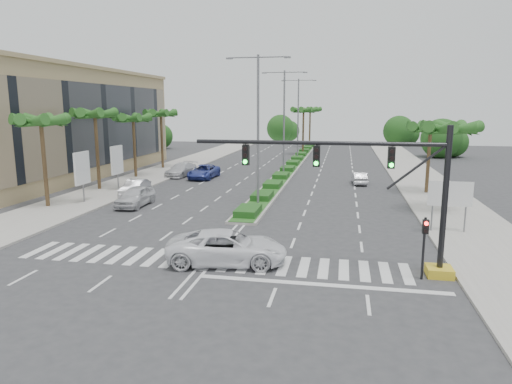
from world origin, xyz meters
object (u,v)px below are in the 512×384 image
(car_parked_b, at_px, (135,188))
(car_crossing, at_px, (227,247))
(car_parked_d, at_px, (181,170))
(car_right, at_px, (359,178))
(car_parked_c, at_px, (204,172))
(car_parked_a, at_px, (135,196))

(car_parked_b, height_order, car_crossing, car_crossing)
(car_parked_d, height_order, car_right, car_parked_d)
(car_parked_c, height_order, car_parked_d, car_parked_c)
(car_parked_a, distance_m, car_parked_b, 4.58)
(car_parked_a, distance_m, car_parked_c, 15.24)
(car_right, bearing_deg, car_parked_a, 34.05)
(car_parked_b, height_order, car_right, car_parked_b)
(car_parked_c, xyz_separation_m, car_crossing, (9.76, -27.24, 0.09))
(car_parked_b, distance_m, car_parked_d, 12.10)
(car_parked_c, relative_size, car_crossing, 0.89)
(car_parked_c, distance_m, car_right, 17.23)
(car_parked_a, xyz_separation_m, car_parked_c, (1.09, 15.20, -0.05))
(car_parked_d, relative_size, car_crossing, 0.85)
(car_parked_c, relative_size, car_parked_d, 1.05)
(car_parked_d, bearing_deg, car_right, 3.04)
(car_crossing, bearing_deg, car_right, -24.40)
(car_parked_a, xyz_separation_m, car_parked_b, (-1.99, 4.12, -0.09))
(car_parked_b, xyz_separation_m, car_parked_c, (3.08, 11.08, 0.04))
(car_parked_b, distance_m, car_crossing, 20.64)
(car_parked_a, height_order, car_parked_b, car_parked_a)
(car_crossing, distance_m, car_right, 27.61)
(car_parked_a, height_order, car_parked_d, car_parked_a)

